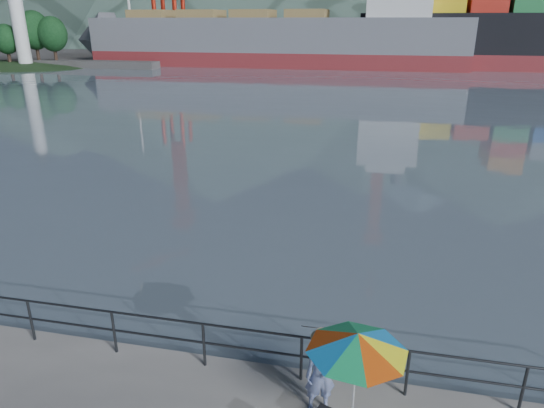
{
  "coord_description": "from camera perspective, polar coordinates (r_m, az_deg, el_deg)",
  "views": [
    {
      "loc": [
        4.09,
        -5.99,
        6.67
      ],
      "look_at": [
        1.48,
        6.0,
        2.0
      ],
      "focal_mm": 32.0,
      "sensor_mm": 36.0,
      "label": 1
    }
  ],
  "objects": [
    {
      "name": "fisherman",
      "position": [
        9.16,
        5.73,
        -19.33
      ],
      "size": [
        0.65,
        0.53,
        1.55
      ],
      "primitive_type": "imported",
      "rotation": [
        0.0,
        0.0,
        0.31
      ],
      "color": "navy",
      "rests_on": "ground"
    },
    {
      "name": "far_dock",
      "position": [
        99.39,
        16.32,
        16.19
      ],
      "size": [
        200.0,
        40.0,
        0.4
      ],
      "primitive_type": "cube",
      "color": "#514F4C",
      "rests_on": "ground"
    },
    {
      "name": "fishing_rod",
      "position": [
        10.59,
        4.96,
        -18.28
      ],
      "size": [
        0.3,
        1.88,
        1.34
      ],
      "primitive_type": "cylinder",
      "rotation": [
        0.96,
        0.0,
        -0.15
      ],
      "color": "black",
      "rests_on": "ground"
    },
    {
      "name": "beach_umbrella",
      "position": [
        8.13,
        10.02,
        -15.75
      ],
      "size": [
        2.01,
        2.01,
        2.04
      ],
      "color": "white",
      "rests_on": "ground"
    },
    {
      "name": "bulk_carrier",
      "position": [
        80.21,
        1.78,
        18.94
      ],
      "size": [
        58.15,
        10.06,
        14.5
      ],
      "color": "maroon",
      "rests_on": "ground"
    },
    {
      "name": "guardrail",
      "position": [
        10.65,
        -13.25,
        -15.04
      ],
      "size": [
        22.0,
        0.06,
        1.03
      ],
      "color": "#2D3033",
      "rests_on": "ground"
    },
    {
      "name": "harbor_water",
      "position": [
        136.21,
        11.07,
        17.66
      ],
      "size": [
        500.0,
        280.0,
        0.0
      ],
      "primitive_type": "cube",
      "color": "slate",
      "rests_on": "ground"
    }
  ]
}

